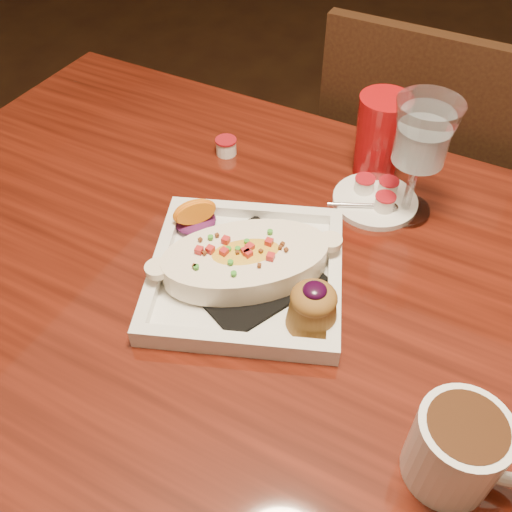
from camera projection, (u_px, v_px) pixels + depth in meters
The scene contains 8 objects.
table at pixel (304, 351), 0.85m from camera, with size 1.50×0.90×0.75m.
chair_far at pixel (412, 189), 1.34m from camera, with size 0.42×0.42×0.93m.
plate at pixel (251, 268), 0.79m from camera, with size 0.34×0.34×0.08m.
coffee_mug at pixel (460, 448), 0.58m from camera, with size 0.13×0.10×0.10m.
goblet at pixel (422, 140), 0.82m from camera, with size 0.10×0.10×0.20m.
saucer at pixel (375, 198), 0.92m from camera, with size 0.14×0.14×0.09m.
creamer_loose at pixel (226, 146), 1.01m from camera, with size 0.04×0.04×0.03m.
red_tumbler at pixel (380, 137), 0.94m from camera, with size 0.09×0.09×0.14m, color #AC0C0F.
Camera 1 is at (0.16, -0.46, 1.36)m, focal length 40.00 mm.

